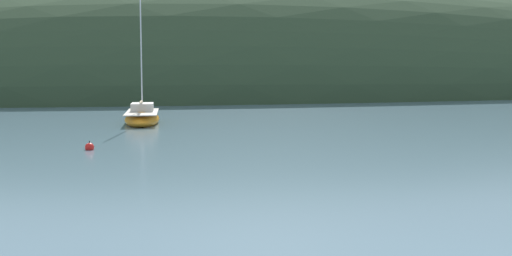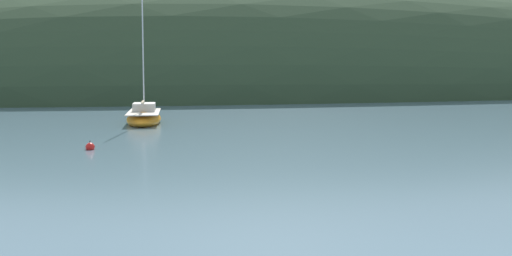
# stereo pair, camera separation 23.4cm
# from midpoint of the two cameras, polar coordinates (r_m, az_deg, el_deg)

# --- Properties ---
(far_shoreline_hill) EXTENTS (150.00, 36.00, 30.06)m
(far_shoreline_hill) POSITION_cam_midpoint_polar(r_m,az_deg,el_deg) (86.04, 6.75, 3.01)
(far_shoreline_hill) COLOR #2D422B
(far_shoreline_hill) RESTS_ON ground
(sailboat_teal_outer) EXTENTS (3.34, 7.13, 10.13)m
(sailboat_teal_outer) POSITION_cam_midpoint_polar(r_m,az_deg,el_deg) (45.52, -10.14, 0.93)
(sailboat_teal_outer) COLOR orange
(sailboat_teal_outer) RESTS_ON ground
(mooring_buoy_inner) EXTENTS (0.44, 0.44, 0.54)m
(mooring_buoy_inner) POSITION_cam_midpoint_polar(r_m,az_deg,el_deg) (32.48, -14.65, -1.66)
(mooring_buoy_inner) COLOR red
(mooring_buoy_inner) RESTS_ON ground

